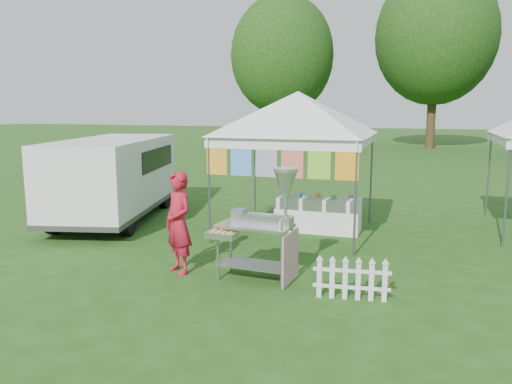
% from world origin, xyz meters
% --- Properties ---
extents(ground, '(120.00, 120.00, 0.00)m').
position_xyz_m(ground, '(0.00, 0.00, 0.00)').
color(ground, '#204915').
rests_on(ground, ground).
extents(canopy_main, '(4.24, 4.24, 3.45)m').
position_xyz_m(canopy_main, '(0.00, 3.49, 2.99)').
color(canopy_main, '#59595E').
rests_on(canopy_main, ground).
extents(tree_left, '(6.40, 6.40, 9.53)m').
position_xyz_m(tree_left, '(-6.00, 24.00, 5.83)').
color(tree_left, '#3C2C16').
rests_on(tree_left, ground).
extents(tree_mid, '(7.60, 7.60, 11.52)m').
position_xyz_m(tree_mid, '(3.00, 28.00, 7.14)').
color(tree_mid, '#3C2C16').
rests_on(tree_mid, ground).
extents(donut_cart, '(1.33, 0.83, 1.78)m').
position_xyz_m(donut_cart, '(0.30, 0.31, 1.05)').
color(donut_cart, gray).
rests_on(donut_cart, ground).
extents(vendor, '(0.73, 0.67, 1.66)m').
position_xyz_m(vendor, '(-1.17, 0.27, 0.83)').
color(vendor, '#B0152A').
rests_on(vendor, ground).
extents(cargo_van, '(2.90, 4.96, 1.93)m').
position_xyz_m(cargo_van, '(-4.46, 3.44, 1.04)').
color(cargo_van, silver).
rests_on(cargo_van, ground).
extents(picket_fence, '(1.08, 0.16, 0.56)m').
position_xyz_m(picket_fence, '(1.66, -0.04, 0.29)').
color(picket_fence, silver).
rests_on(picket_fence, ground).
extents(display_table, '(1.80, 0.70, 0.75)m').
position_xyz_m(display_table, '(0.43, 3.72, 0.37)').
color(display_table, white).
rests_on(display_table, ground).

